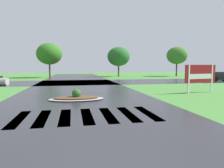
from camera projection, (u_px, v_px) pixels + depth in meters
name	position (u px, v px, depth m)	size (l,w,h in m)	color
asphalt_roadway	(82.00, 98.00, 13.39)	(9.46, 80.00, 0.01)	#2B2B30
asphalt_cross_road	(77.00, 82.00, 25.88)	(90.00, 8.51, 0.01)	#2B2B30
crosswalk_stripes	(87.00, 116.00, 8.63)	(5.85, 2.87, 0.01)	white
estate_billboard	(200.00, 75.00, 15.86)	(3.00, 0.71, 2.23)	white
median_island	(76.00, 98.00, 12.69)	(3.39, 1.75, 0.68)	#9E9B93
car_dark_suv	(220.00, 77.00, 28.42)	(4.29, 2.12, 1.27)	black
background_treeline	(68.00, 55.00, 36.78)	(42.78, 5.65, 6.08)	#4C3823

